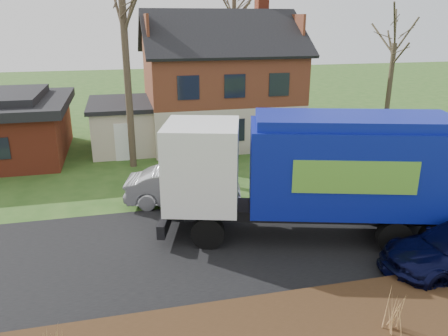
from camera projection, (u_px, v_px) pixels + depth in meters
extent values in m
plane|color=#2A4E1A|center=(253.00, 241.00, 15.55)|extent=(120.00, 120.00, 0.00)
cube|color=black|center=(253.00, 240.00, 15.55)|extent=(80.00, 7.00, 0.02)
cube|color=#312010|center=(318.00, 336.00, 10.62)|extent=(80.00, 3.50, 0.30)
cube|color=#BEAF99|center=(220.00, 119.00, 28.46)|extent=(9.00, 7.50, 2.70)
cube|color=#502517|center=(220.00, 76.00, 27.57)|extent=(9.00, 7.50, 2.80)
cube|color=#943620|center=(262.00, 4.00, 27.76)|extent=(0.70, 0.90, 1.60)
cube|color=#BEAF99|center=(123.00, 127.00, 26.64)|extent=(3.50, 5.50, 2.60)
cube|color=black|center=(121.00, 103.00, 26.18)|extent=(3.90, 5.90, 0.24)
cylinder|color=black|center=(208.00, 233.00, 14.90)|extent=(1.20, 0.69, 1.14)
cylinder|color=black|center=(213.00, 206.00, 17.08)|extent=(1.20, 0.69, 1.14)
cylinder|color=black|center=(394.00, 237.00, 14.62)|extent=(1.20, 0.69, 1.14)
cylinder|color=black|center=(374.00, 209.00, 16.81)|extent=(1.20, 0.69, 1.14)
cylinder|color=black|center=(437.00, 238.00, 14.56)|extent=(1.20, 0.69, 1.14)
cylinder|color=black|center=(412.00, 209.00, 16.74)|extent=(1.20, 0.69, 1.14)
cube|color=black|center=(317.00, 211.00, 15.71)|extent=(9.43, 3.90, 0.38)
cube|color=white|center=(202.00, 165.00, 15.34)|extent=(3.19, 3.34, 2.96)
cube|color=black|center=(168.00, 160.00, 15.35)|extent=(0.76, 2.34, 0.99)
cube|color=black|center=(167.00, 216.00, 16.06)|extent=(1.03, 2.71, 0.49)
cube|color=navy|center=(350.00, 167.00, 15.11)|extent=(7.41, 4.57, 2.96)
cube|color=navy|center=(355.00, 120.00, 14.59)|extent=(7.00, 4.16, 0.33)
cube|color=#5B9B32|center=(355.00, 178.00, 13.77)|extent=(3.81, 1.15, 1.10)
cube|color=#5B9B32|center=(338.00, 152.00, 16.41)|extent=(3.81, 1.15, 1.10)
imported|color=#9A9CA1|center=(183.00, 186.00, 18.44)|extent=(5.06, 2.69, 1.58)
cylinder|color=#453729|center=(128.00, 86.00, 22.15)|extent=(0.35, 0.35, 8.54)
cylinder|color=#413927|center=(388.00, 97.00, 26.09)|extent=(0.28, 0.28, 6.22)
cylinder|color=#433528|center=(234.00, 58.00, 35.63)|extent=(0.34, 0.34, 9.00)
cone|color=tan|center=(396.00, 312.00, 10.44)|extent=(0.04, 0.04, 1.04)
cone|color=tan|center=(390.00, 313.00, 10.41)|extent=(0.04, 0.04, 1.04)
cone|color=tan|center=(402.00, 311.00, 10.48)|extent=(0.04, 0.04, 1.04)
cone|color=tan|center=(393.00, 309.00, 10.56)|extent=(0.04, 0.04, 1.04)
cone|color=tan|center=(399.00, 316.00, 10.32)|extent=(0.04, 0.04, 1.04)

